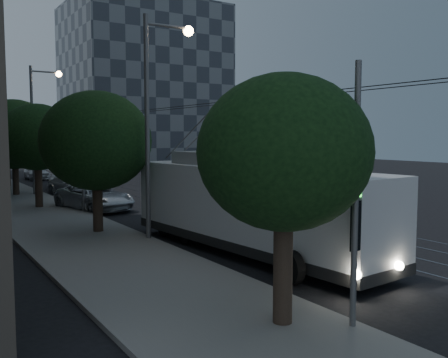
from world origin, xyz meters
name	(u,v)px	position (x,y,z in m)	size (l,w,h in m)	color
ground	(268,233)	(0.00, 0.00, 0.00)	(120.00, 120.00, 0.00)	black
sidewalk	(10,197)	(-7.50, 20.00, 0.07)	(5.00, 90.00, 0.15)	gray
tram_rails	(142,189)	(2.50, 20.00, 0.01)	(4.52, 90.00, 0.02)	gray
overhead_wires	(46,148)	(-4.97, 20.00, 3.47)	(2.23, 90.00, 6.00)	black
building_distant_right	(144,86)	(18.00, 55.00, 12.00)	(22.00, 18.00, 24.00)	#373D46
trolleybus	(246,207)	(-2.90, -2.44, 1.72)	(3.59, 12.56, 5.63)	silver
pickup_silver	(94,197)	(-4.30, 11.16, 0.78)	(2.60, 5.63, 1.57)	silver
car_white_a	(86,186)	(-2.70, 18.06, 0.73)	(1.72, 4.28, 1.46)	#B0B0B5
car_white_b	(72,185)	(-3.30, 19.50, 0.70)	(1.97, 4.84, 1.41)	silver
car_white_c	(62,180)	(-2.70, 24.50, 0.70)	(1.49, 4.26, 1.40)	silver
car_white_d	(36,172)	(-2.70, 34.24, 0.78)	(1.84, 4.56, 1.55)	white
tree_0	(284,153)	(-6.50, -9.00, 4.00)	(3.89, 3.89, 5.77)	black
tree_1	(96,141)	(-6.50, 3.89, 4.15)	(4.86, 4.86, 6.35)	black
tree_2	(37,137)	(-7.00, 13.21, 4.28)	(4.38, 4.38, 6.27)	black
tree_3	(14,134)	(-7.00, 20.55, 4.47)	(5.53, 5.53, 6.97)	black
tree_4	(6,130)	(-6.50, 27.07, 4.84)	(5.20, 5.20, 7.19)	black
streetlamp_near	(156,106)	(-4.80, 1.35, 5.62)	(2.26, 0.44, 9.25)	slate
streetlamp_far	(38,118)	(-5.40, 20.25, 5.67)	(2.29, 0.44, 9.36)	slate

